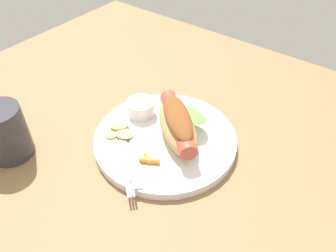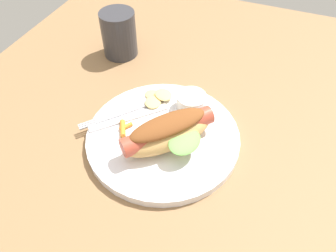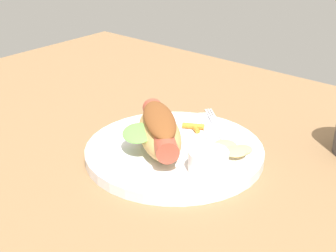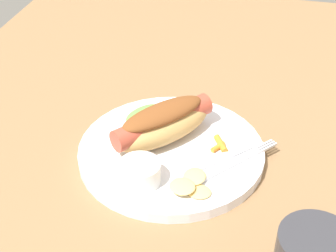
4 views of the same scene
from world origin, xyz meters
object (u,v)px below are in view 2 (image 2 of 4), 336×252
(chips_pile, at_px, (157,97))
(carrot_garnish, at_px, (124,128))
(hot_dog, at_px, (168,132))
(plate, at_px, (162,136))
(fork, at_px, (119,114))
(sauce_ramekin, at_px, (191,102))
(knife, at_px, (129,118))
(drinking_cup, at_px, (119,34))

(chips_pile, xyz_separation_m, carrot_garnish, (0.09, -0.02, -0.00))
(hot_dog, bearing_deg, plate, -89.40)
(carrot_garnish, bearing_deg, fork, -138.53)
(sauce_ramekin, height_order, carrot_garnish, sauce_ramekin)
(fork, bearing_deg, carrot_garnish, 82.50)
(knife, bearing_deg, chips_pile, -158.12)
(plate, height_order, hot_dog, hot_dog)
(fork, bearing_deg, sauce_ramekin, 160.37)
(carrot_garnish, relative_size, drinking_cup, 0.36)
(plate, xyz_separation_m, hot_dog, (0.02, 0.02, 0.04))
(hot_dog, relative_size, knife, 1.08)
(chips_pile, relative_size, carrot_garnish, 1.88)
(drinking_cup, bearing_deg, hot_dog, 42.76)
(hot_dog, height_order, fork, hot_dog)
(sauce_ramekin, relative_size, chips_pile, 0.81)
(plate, bearing_deg, drinking_cup, -137.91)
(plate, xyz_separation_m, fork, (-0.01, -0.09, 0.01))
(sauce_ramekin, bearing_deg, knife, -54.45)
(plate, xyz_separation_m, knife, (-0.01, -0.07, 0.01))
(plate, height_order, knife, knife)
(fork, bearing_deg, hot_dog, 116.04)
(sauce_ramekin, height_order, drinking_cup, drinking_cup)
(knife, relative_size, carrot_garnish, 4.06)
(plate, bearing_deg, chips_pile, -151.70)
(sauce_ramekin, distance_m, knife, 0.12)
(hot_dog, xyz_separation_m, carrot_garnish, (-0.00, -0.08, -0.03))
(carrot_garnish, xyz_separation_m, drinking_cup, (-0.22, -0.12, 0.03))
(carrot_garnish, bearing_deg, hot_dog, 89.91)
(fork, bearing_deg, chips_pile, -177.14)
(fork, height_order, chips_pile, chips_pile)
(hot_dog, distance_m, drinking_cup, 0.30)
(drinking_cup, bearing_deg, plate, 42.09)
(plate, relative_size, fork, 2.30)
(chips_pile, bearing_deg, plate, 28.30)
(hot_dog, height_order, carrot_garnish, hot_dog)
(fork, height_order, carrot_garnish, carrot_garnish)
(plate, relative_size, knife, 1.81)
(plate, distance_m, carrot_garnish, 0.07)
(sauce_ramekin, xyz_separation_m, knife, (0.07, -0.10, -0.01))
(sauce_ramekin, bearing_deg, drinking_cup, -120.80)
(sauce_ramekin, xyz_separation_m, fork, (0.07, -0.12, -0.01))
(plate, relative_size, chips_pile, 3.92)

